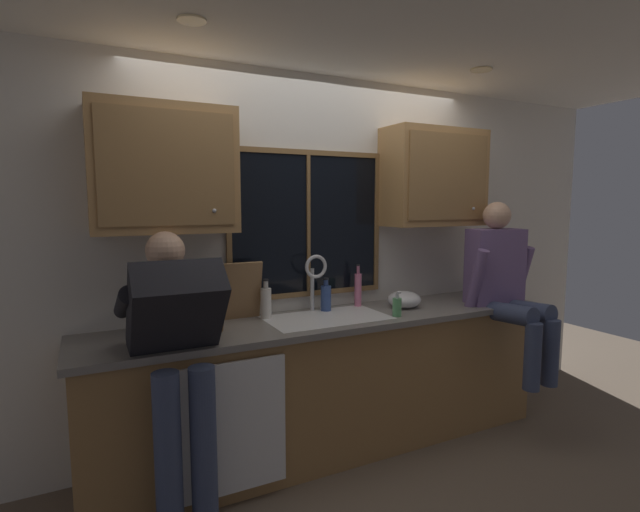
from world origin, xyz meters
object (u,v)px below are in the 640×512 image
at_px(mixing_bowl, 404,300).
at_px(soap_dispenser, 397,307).
at_px(bottle_amber_small, 266,302).
at_px(cutting_board, 239,291).
at_px(knife_block, 211,314).
at_px(bottle_tall_clear, 358,289).
at_px(bottle_green_glass, 326,297).
at_px(person_standing, 177,347).
at_px(person_sitting_on_counter, 505,281).

bearing_deg(mixing_bowl, soap_dispenser, -136.23).
height_order(soap_dispenser, bottle_amber_small, bottle_amber_small).
bearing_deg(cutting_board, bottle_amber_small, -15.14).
bearing_deg(knife_block, bottle_tall_clear, 10.03).
relative_size(bottle_green_glass, bottle_tall_clear, 0.75).
distance_m(soap_dispenser, bottle_amber_small, 0.87).
bearing_deg(bottle_amber_small, cutting_board, 164.86).
bearing_deg(person_standing, knife_block, 49.94).
xyz_separation_m(person_sitting_on_counter, bottle_tall_clear, (-0.96, 0.47, -0.05)).
height_order(cutting_board, bottle_tall_clear, cutting_board).
xyz_separation_m(cutting_board, bottle_green_glass, (0.61, -0.03, -0.09)).
distance_m(person_standing, knife_block, 0.40).
height_order(cutting_board, bottle_green_glass, cutting_board).
height_order(soap_dispenser, bottle_green_glass, bottle_green_glass).
distance_m(person_sitting_on_counter, bottle_tall_clear, 1.08).
bearing_deg(person_sitting_on_counter, mixing_bowl, 156.50).
height_order(person_standing, bottle_amber_small, person_standing).
distance_m(cutting_board, bottle_tall_clear, 0.89).
distance_m(person_standing, bottle_green_glass, 1.20).
distance_m(mixing_bowl, bottle_green_glass, 0.58).
xyz_separation_m(person_standing, soap_dispenser, (1.45, 0.12, 0.04)).
bearing_deg(bottle_green_glass, soap_dispenser, -45.03).
height_order(bottle_green_glass, bottle_tall_clear, bottle_tall_clear).
height_order(person_sitting_on_counter, bottle_amber_small, person_sitting_on_counter).
relative_size(cutting_board, bottle_amber_small, 1.47).
relative_size(person_sitting_on_counter, knife_block, 3.92).
relative_size(cutting_board, bottle_green_glass, 1.65).
distance_m(person_sitting_on_counter, cutting_board, 1.92).
relative_size(person_standing, bottle_amber_small, 5.85).
bearing_deg(cutting_board, person_sitting_on_counter, -14.52).
distance_m(knife_block, bottle_green_glass, 0.86).
xyz_separation_m(mixing_bowl, bottle_tall_clear, (-0.28, 0.18, 0.07)).
bearing_deg(bottle_green_glass, cutting_board, 176.87).
bearing_deg(mixing_bowl, bottle_tall_clear, 147.95).
bearing_deg(bottle_tall_clear, knife_block, -169.97).
bearing_deg(knife_block, soap_dispenser, -8.54).
bearing_deg(mixing_bowl, bottle_amber_small, 172.12).
bearing_deg(bottle_amber_small, bottle_tall_clear, 3.00).
bearing_deg(person_sitting_on_counter, person_standing, -179.41).
distance_m(cutting_board, soap_dispenser, 1.05).
relative_size(mixing_bowl, bottle_green_glass, 1.05).
height_order(mixing_bowl, bottle_amber_small, bottle_amber_small).
height_order(mixing_bowl, bottle_green_glass, bottle_green_glass).
bearing_deg(soap_dispenser, bottle_amber_small, 156.92).
height_order(person_sitting_on_counter, mixing_bowl, person_sitting_on_counter).
height_order(knife_block, mixing_bowl, knife_block).
bearing_deg(bottle_amber_small, mixing_bowl, -7.88).
bearing_deg(cutting_board, knife_block, -138.48).
distance_m(knife_block, bottle_tall_clear, 1.14).
bearing_deg(cutting_board, mixing_bowl, -8.93).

